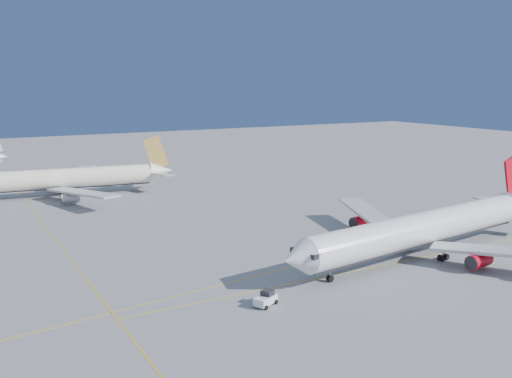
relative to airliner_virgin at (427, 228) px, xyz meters
name	(u,v)px	position (x,y,z in m)	size (l,w,h in m)	color
ground	(310,249)	(-15.97, 13.01, -4.86)	(500.00, 500.00, 0.00)	slate
taxiway_lines	(223,251)	(-30.68, 19.35, -4.85)	(118.86, 140.00, 0.02)	#D5A10B
airliner_virgin	(427,228)	(0.00, 0.00, 0.00)	(65.28, 58.19, 16.12)	white
airliner_etihad	(64,179)	(-45.62, 85.67, -0.13)	(59.48, 54.56, 15.53)	white
pushback_tug	(266,299)	(-36.67, -6.34, -3.93)	(3.98, 3.34, 2.00)	white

